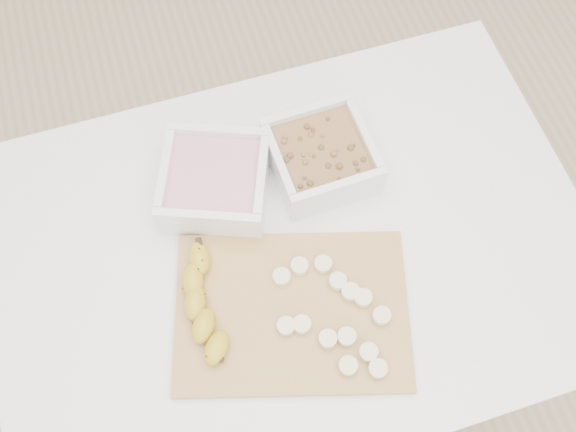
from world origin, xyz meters
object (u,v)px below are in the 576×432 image
object	(u,v)px
bowl_granola	(321,157)
banana	(204,305)
cutting_board	(292,311)
table	(293,267)
bowl_yogurt	(215,181)

from	to	relation	value
bowl_granola	banana	size ratio (longest dim) A/B	0.89
cutting_board	banana	size ratio (longest dim) A/B	1.89
bowl_granola	banana	distance (m)	0.32
table	bowl_granola	distance (m)	0.21
bowl_granola	banana	xyz separation A→B (m)	(-0.26, -0.19, -0.01)
bowl_yogurt	banana	distance (m)	0.21
cutting_board	table	bearing A→B (deg)	71.10
bowl_yogurt	banana	xyz separation A→B (m)	(-0.07, -0.20, -0.01)
cutting_board	bowl_yogurt	bearing A→B (deg)	103.54
bowl_yogurt	table	bearing A→B (deg)	-54.98
bowl_yogurt	banana	world-z (taller)	bowl_yogurt
table	banana	world-z (taller)	banana
banana	cutting_board	bearing A→B (deg)	-2.80
bowl_granola	cutting_board	bearing A→B (deg)	-118.30
bowl_yogurt	cutting_board	xyz separation A→B (m)	(0.06, -0.24, -0.03)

